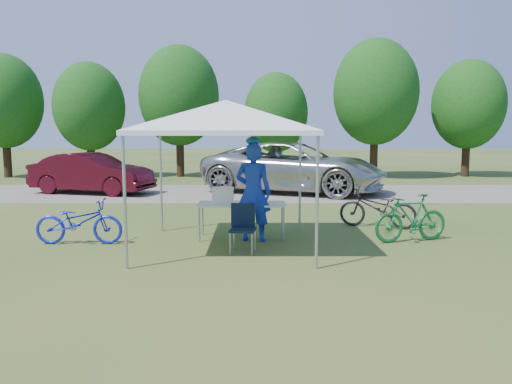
# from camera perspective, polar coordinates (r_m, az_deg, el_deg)

# --- Properties ---
(ground) EXTENTS (100.00, 100.00, 0.00)m
(ground) POSITION_cam_1_polar(r_m,az_deg,el_deg) (9.46, -3.35, -6.27)
(ground) COLOR #2D5119
(ground) RESTS_ON ground
(gravel_strip) EXTENTS (24.00, 5.00, 0.02)m
(gravel_strip) POSITION_cam_1_polar(r_m,az_deg,el_deg) (17.34, -1.85, -0.12)
(gravel_strip) COLOR gray
(gravel_strip) RESTS_ON ground
(canopy) EXTENTS (4.53, 4.53, 3.00)m
(canopy) POSITION_cam_1_polar(r_m,az_deg,el_deg) (9.22, -3.47, 9.98)
(canopy) COLOR #A5A5AA
(canopy) RESTS_ON ground
(treeline) EXTENTS (24.89, 4.28, 6.30)m
(treeline) POSITION_cam_1_polar(r_m,az_deg,el_deg) (23.29, -2.16, 10.40)
(treeline) COLOR #382314
(treeline) RESTS_ON ground
(folding_table) EXTENTS (1.76, 0.73, 0.72)m
(folding_table) POSITION_cam_1_polar(r_m,az_deg,el_deg) (10.07, -1.63, -1.51)
(folding_table) COLOR white
(folding_table) RESTS_ON ground
(folding_chair) EXTENTS (0.49, 0.51, 0.86)m
(folding_chair) POSITION_cam_1_polar(r_m,az_deg,el_deg) (9.02, -1.51, -3.63)
(folding_chair) COLOR black
(folding_chair) RESTS_ON ground
(cooler) EXTENTS (0.44, 0.30, 0.32)m
(cooler) POSITION_cam_1_polar(r_m,az_deg,el_deg) (10.06, -3.79, -0.36)
(cooler) COLOR white
(cooler) RESTS_ON folding_table
(ice_cream_cup) EXTENTS (0.08, 0.08, 0.06)m
(ice_cream_cup) POSITION_cam_1_polar(r_m,az_deg,el_deg) (10.01, 0.66, -1.13)
(ice_cream_cup) COLOR gold
(ice_cream_cup) RESTS_ON folding_table
(cyclist) EXTENTS (0.78, 0.59, 1.94)m
(cyclist) POSITION_cam_1_polar(r_m,az_deg,el_deg) (9.78, -0.32, -0.03)
(cyclist) COLOR #1532B2
(cyclist) RESTS_ON ground
(bike_blue) EXTENTS (1.67, 0.59, 0.87)m
(bike_blue) POSITION_cam_1_polar(r_m,az_deg,el_deg) (10.17, -19.57, -3.22)
(bike_blue) COLOR #1726CB
(bike_blue) RESTS_ON ground
(bike_green) EXTENTS (1.63, 0.86, 0.94)m
(bike_green) POSITION_cam_1_polar(r_m,az_deg,el_deg) (10.25, 17.30, -2.85)
(bike_green) COLOR #176B31
(bike_green) RESTS_ON ground
(bike_dark) EXTENTS (1.81, 1.19, 0.90)m
(bike_dark) POSITION_cam_1_polar(r_m,az_deg,el_deg) (11.52, 13.72, -1.78)
(bike_dark) COLOR black
(bike_dark) RESTS_ON ground
(minivan) EXTENTS (6.98, 5.00, 1.76)m
(minivan) POSITION_cam_1_polar(r_m,az_deg,el_deg) (17.53, 4.38, 2.87)
(minivan) COLOR beige
(minivan) RESTS_ON gravel_strip
(sedan) EXTENTS (4.45, 2.51, 1.39)m
(sedan) POSITION_cam_1_polar(r_m,az_deg,el_deg) (18.06, -18.25, 2.06)
(sedan) COLOR #430B16
(sedan) RESTS_ON gravel_strip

